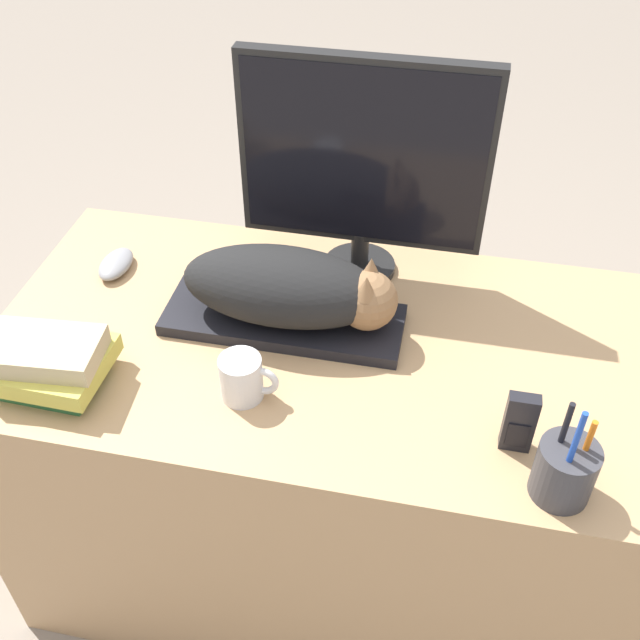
{
  "coord_description": "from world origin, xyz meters",
  "views": [
    {
      "loc": [
        0.13,
        -0.67,
        1.66
      ],
      "look_at": [
        -0.08,
        0.31,
        0.78
      ],
      "focal_mm": 42.0,
      "sensor_mm": 36.0,
      "label": 1
    }
  ],
  "objects_px": {
    "coffee_mug": "(243,378)",
    "book_stack": "(50,362)",
    "computer_mouse": "(116,264)",
    "phone": "(519,423)",
    "monitor": "(363,161)",
    "keyboard": "(283,320)",
    "pen_cup": "(565,470)",
    "cat": "(294,288)"
  },
  "relations": [
    {
      "from": "coffee_mug",
      "to": "book_stack",
      "type": "distance_m",
      "value": 0.33
    },
    {
      "from": "computer_mouse",
      "to": "phone",
      "type": "relative_size",
      "value": 0.96
    },
    {
      "from": "monitor",
      "to": "book_stack",
      "type": "bearing_deg",
      "value": -137.45
    },
    {
      "from": "monitor",
      "to": "coffee_mug",
      "type": "height_order",
      "value": "monitor"
    },
    {
      "from": "coffee_mug",
      "to": "computer_mouse",
      "type": "bearing_deg",
      "value": 141.24
    },
    {
      "from": "keyboard",
      "to": "phone",
      "type": "xyz_separation_m",
      "value": [
        0.43,
        -0.21,
        0.04
      ]
    },
    {
      "from": "monitor",
      "to": "keyboard",
      "type": "bearing_deg",
      "value": -119.45
    },
    {
      "from": "computer_mouse",
      "to": "book_stack",
      "type": "distance_m",
      "value": 0.33
    },
    {
      "from": "pen_cup",
      "to": "phone",
      "type": "height_order",
      "value": "pen_cup"
    },
    {
      "from": "cat",
      "to": "pen_cup",
      "type": "bearing_deg",
      "value": -30.93
    },
    {
      "from": "monitor",
      "to": "pen_cup",
      "type": "bearing_deg",
      "value": -51.32
    },
    {
      "from": "keyboard",
      "to": "book_stack",
      "type": "bearing_deg",
      "value": -147.06
    },
    {
      "from": "keyboard",
      "to": "computer_mouse",
      "type": "distance_m",
      "value": 0.39
    },
    {
      "from": "pen_cup",
      "to": "cat",
      "type": "bearing_deg",
      "value": 149.07
    },
    {
      "from": "computer_mouse",
      "to": "pen_cup",
      "type": "xyz_separation_m",
      "value": [
        0.88,
        -0.38,
        0.04
      ]
    },
    {
      "from": "phone",
      "to": "book_stack",
      "type": "height_order",
      "value": "phone"
    },
    {
      "from": "pen_cup",
      "to": "computer_mouse",
      "type": "bearing_deg",
      "value": 156.52
    },
    {
      "from": "monitor",
      "to": "coffee_mug",
      "type": "distance_m",
      "value": 0.46
    },
    {
      "from": "cat",
      "to": "monitor",
      "type": "height_order",
      "value": "monitor"
    },
    {
      "from": "keyboard",
      "to": "cat",
      "type": "relative_size",
      "value": 1.13
    },
    {
      "from": "monitor",
      "to": "coffee_mug",
      "type": "relative_size",
      "value": 4.6
    },
    {
      "from": "cat",
      "to": "computer_mouse",
      "type": "bearing_deg",
      "value": 166.55
    },
    {
      "from": "coffee_mug",
      "to": "book_stack",
      "type": "relative_size",
      "value": 0.5
    },
    {
      "from": "keyboard",
      "to": "cat",
      "type": "height_order",
      "value": "cat"
    },
    {
      "from": "coffee_mug",
      "to": "book_stack",
      "type": "xyz_separation_m",
      "value": [
        -0.33,
        -0.04,
        0.01
      ]
    },
    {
      "from": "keyboard",
      "to": "phone",
      "type": "relative_size",
      "value": 3.98
    },
    {
      "from": "coffee_mug",
      "to": "phone",
      "type": "bearing_deg",
      "value": -2.44
    },
    {
      "from": "cat",
      "to": "coffee_mug",
      "type": "relative_size",
      "value": 3.9
    },
    {
      "from": "keyboard",
      "to": "book_stack",
      "type": "relative_size",
      "value": 2.21
    },
    {
      "from": "coffee_mug",
      "to": "pen_cup",
      "type": "relative_size",
      "value": 0.52
    },
    {
      "from": "cat",
      "to": "book_stack",
      "type": "xyz_separation_m",
      "value": [
        -0.37,
        -0.23,
        -0.04
      ]
    },
    {
      "from": "monitor",
      "to": "phone",
      "type": "relative_size",
      "value": 4.15
    },
    {
      "from": "monitor",
      "to": "computer_mouse",
      "type": "height_order",
      "value": "monitor"
    },
    {
      "from": "monitor",
      "to": "computer_mouse",
      "type": "distance_m",
      "value": 0.55
    },
    {
      "from": "cat",
      "to": "pen_cup",
      "type": "relative_size",
      "value": 2.01
    },
    {
      "from": "computer_mouse",
      "to": "monitor",
      "type": "bearing_deg",
      "value": 11.72
    },
    {
      "from": "keyboard",
      "to": "computer_mouse",
      "type": "xyz_separation_m",
      "value": [
        -0.38,
        0.1,
        0.0
      ]
    },
    {
      "from": "computer_mouse",
      "to": "coffee_mug",
      "type": "relative_size",
      "value": 1.06
    },
    {
      "from": "keyboard",
      "to": "book_stack",
      "type": "xyz_separation_m",
      "value": [
        -0.35,
        -0.23,
        0.04
      ]
    },
    {
      "from": "computer_mouse",
      "to": "cat",
      "type": "bearing_deg",
      "value": -13.45
    },
    {
      "from": "cat",
      "to": "computer_mouse",
      "type": "relative_size",
      "value": 3.68
    },
    {
      "from": "computer_mouse",
      "to": "coffee_mug",
      "type": "bearing_deg",
      "value": -38.76
    }
  ]
}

